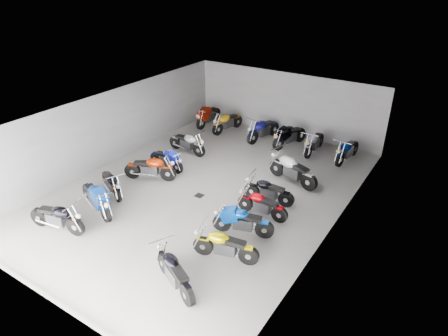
{
  "coord_description": "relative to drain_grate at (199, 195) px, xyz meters",
  "views": [
    {
      "loc": [
        7.97,
        -11.01,
        8.01
      ],
      "look_at": [
        0.59,
        0.34,
        1.0
      ],
      "focal_mm": 32.0,
      "sensor_mm": 36.0,
      "label": 1
    }
  ],
  "objects": [
    {
      "name": "ground",
      "position": [
        0.0,
        0.5,
        -0.01
      ],
      "size": [
        14.0,
        14.0,
        0.0
      ],
      "primitive_type": "plane",
      "color": "#9E9B96",
      "rests_on": "ground"
    },
    {
      "name": "wall_back",
      "position": [
        0.0,
        7.5,
        1.59
      ],
      "size": [
        10.0,
        0.1,
        3.2
      ],
      "primitive_type": "cube",
      "color": "gray",
      "rests_on": "ground"
    },
    {
      "name": "wall_left",
      "position": [
        -5.0,
        0.5,
        1.59
      ],
      "size": [
        0.1,
        14.0,
        3.2
      ],
      "primitive_type": "cube",
      "color": "gray",
      "rests_on": "ground"
    },
    {
      "name": "wall_right",
      "position": [
        5.0,
        0.5,
        1.59
      ],
      "size": [
        0.1,
        14.0,
        3.2
      ],
      "primitive_type": "cube",
      "color": "gray",
      "rests_on": "ground"
    },
    {
      "name": "ceiling",
      "position": [
        0.0,
        0.5,
        3.21
      ],
      "size": [
        10.0,
        14.0,
        0.04
      ],
      "primitive_type": "cube",
      "color": "black",
      "rests_on": "wall_back"
    },
    {
      "name": "drain_grate",
      "position": [
        0.0,
        0.0,
        0.0
      ],
      "size": [
        0.32,
        0.32,
        0.01
      ],
      "primitive_type": "cube",
      "color": "black",
      "rests_on": "ground"
    },
    {
      "name": "motorcycle_left_a",
      "position": [
        -2.61,
        -4.35,
        0.51
      ],
      "size": [
        2.14,
        0.61,
        0.95
      ],
      "rotation": [
        0.0,
        0.0,
        -1.37
      ],
      "color": "black",
      "rests_on": "ground"
    },
    {
      "name": "motorcycle_left_b",
      "position": [
        -2.41,
        -2.86,
        0.55
      ],
      "size": [
        2.25,
        0.92,
        1.02
      ],
      "rotation": [
        0.0,
        0.0,
        -1.91
      ],
      "color": "black",
      "rests_on": "ground"
    },
    {
      "name": "motorcycle_left_c",
      "position": [
        -2.9,
        -1.71,
        0.47
      ],
      "size": [
        1.85,
        0.95,
        0.87
      ],
      "rotation": [
        0.0,
        0.0,
        -2.0
      ],
      "color": "black",
      "rests_on": "ground"
    },
    {
      "name": "motorcycle_left_d",
      "position": [
        -2.42,
        -0.02,
        0.52
      ],
      "size": [
        2.05,
        1.04,
        0.96
      ],
      "rotation": [
        0.0,
        0.0,
        -1.14
      ],
      "color": "black",
      "rests_on": "ground"
    },
    {
      "name": "motorcycle_left_e",
      "position": [
        -2.49,
        1.06,
        0.45
      ],
      "size": [
        1.92,
        0.43,
        0.84
      ],
      "rotation": [
        0.0,
        0.0,
        -1.67
      ],
      "color": "black",
      "rests_on": "ground"
    },
    {
      "name": "motorcycle_left_f",
      "position": [
        -2.75,
        2.86,
        0.5
      ],
      "size": [
        2.12,
        0.45,
        0.93
      ],
      "rotation": [
        0.0,
        0.0,
        -1.64
      ],
      "color": "black",
      "rests_on": "ground"
    },
    {
      "name": "motorcycle_right_a",
      "position": [
        2.29,
        -4.26,
        0.5
      ],
      "size": [
        1.96,
        1.0,
        0.92
      ],
      "rotation": [
        0.0,
        0.0,
        1.14
      ],
      "color": "black",
      "rests_on": "ground"
    },
    {
      "name": "motorcycle_right_b",
      "position": [
        2.82,
        -2.54,
        0.49
      ],
      "size": [
        2.03,
        0.67,
        0.91
      ],
      "rotation": [
        0.0,
        0.0,
        1.83
      ],
      "color": "black",
      "rests_on": "ground"
    },
    {
      "name": "motorcycle_right_c",
      "position": [
        2.62,
        -1.18,
        0.49
      ],
      "size": [
        1.99,
        0.77,
        0.9
      ],
      "rotation": [
        0.0,
        0.0,
        1.89
      ],
      "color": "black",
      "rests_on": "ground"
    },
    {
      "name": "motorcycle_right_d",
      "position": [
        2.65,
        0.1,
        0.46
      ],
      "size": [
        1.94,
        0.37,
        0.86
      ],
      "rotation": [
        0.0,
        0.0,
        1.57
      ],
      "color": "black",
      "rests_on": "ground"
    },
    {
      "name": "motorcycle_right_e",
      "position": [
        2.41,
        1.05,
        0.47
      ],
      "size": [
        1.97,
        0.44,
        0.86
      ],
      "rotation": [
        0.0,
        0.0,
        1.68
      ],
      "color": "black",
      "rests_on": "ground"
    },
    {
      "name": "motorcycle_right_f",
      "position": [
        2.53,
        2.91,
        0.56
      ],
      "size": [
        2.33,
        0.76,
        1.04
      ],
      "rotation": [
        0.0,
        0.0,
        1.31
      ],
      "color": "black",
      "rests_on": "ground"
    },
    {
      "name": "motorcycle_back_a",
      "position": [
        -4.0,
        6.35,
        0.54
      ],
      "size": [
        0.47,
        2.28,
        1.0
      ],
      "rotation": [
        0.0,
        0.0,
        3.19
      ],
      "color": "black",
      "rests_on": "ground"
    },
    {
      "name": "motorcycle_back_b",
      "position": [
        -2.64,
        6.12,
        0.52
      ],
      "size": [
        0.57,
        2.18,
        0.96
      ],
      "rotation": [
        0.0,
        0.0,
        2.97
      ],
      "color": "black",
      "rests_on": "ground"
    },
    {
      "name": "motorcycle_back_c",
      "position": [
        -0.53,
        6.14,
        0.56
      ],
      "size": [
        0.67,
        2.34,
        1.04
      ],
      "rotation": [
        0.0,
        0.0,
        2.94
      ],
      "color": "black",
      "rests_on": "ground"
    },
    {
      "name": "motorcycle_back_d",
      "position": [
        0.91,
        6.16,
        0.54
      ],
      "size": [
        0.8,
        2.21,
        1.0
      ],
      "rotation": [
        0.0,
        0.0,
        2.85
      ],
      "color": "black",
      "rests_on": "ground"
    },
    {
      "name": "motorcycle_back_e",
      "position": [
        2.21,
        6.11,
        0.52
      ],
      "size": [
        0.43,
        2.18,
        0.96
      ],
      "rotation": [
        0.0,
        0.0,
        3.16
      ],
      "color": "black",
      "rests_on": "ground"
    },
    {
      "name": "motorcycle_back_f",
      "position": [
        3.77,
        6.07,
        0.51
      ],
      "size": [
        0.49,
        2.16,
        0.95
      ],
      "rotation": [
        0.0,
        0.0,
        3.03
      ],
      "color": "black",
      "rests_on": "ground"
    }
  ]
}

